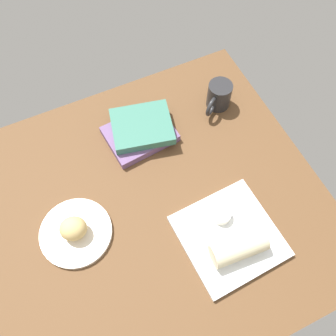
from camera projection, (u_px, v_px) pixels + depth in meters
dining_table at (132, 217)px, 104.81cm from camera, size 110.00×90.00×4.00cm
round_plate at (76, 233)px, 99.89cm from camera, size 19.79×19.79×1.40cm
scone_pastry at (73, 229)px, 96.39cm from camera, size 9.02×8.58×6.39cm
square_plate at (229, 236)px, 99.33cm from camera, size 26.34×26.34×1.60cm
sauce_cup at (222, 215)px, 99.77cm from camera, size 5.15×5.15×2.74cm
breakfast_wrap at (239, 248)px, 93.86cm from camera, size 15.06×7.44×6.34cm
book_stack at (141, 130)px, 112.95cm from camera, size 22.55×18.92×5.71cm
coffee_mug at (219, 96)px, 116.92cm from camera, size 11.28×9.19×8.99cm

